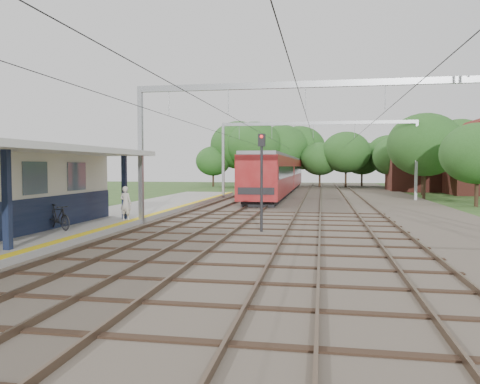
# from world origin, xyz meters

# --- Properties ---
(ground) EXTENTS (160.00, 160.00, 0.00)m
(ground) POSITION_xyz_m (0.00, 0.00, 0.00)
(ground) COLOR #2D4C1E
(ground) RESTS_ON ground
(ballast_bed) EXTENTS (18.00, 90.00, 0.10)m
(ballast_bed) POSITION_xyz_m (4.00, 30.00, 0.05)
(ballast_bed) COLOR #473D33
(ballast_bed) RESTS_ON ground
(platform) EXTENTS (5.00, 52.00, 0.35)m
(platform) POSITION_xyz_m (-7.50, 14.00, 0.17)
(platform) COLOR gray
(platform) RESTS_ON ground
(yellow_stripe) EXTENTS (0.45, 52.00, 0.01)m
(yellow_stripe) POSITION_xyz_m (-5.25, 14.00, 0.35)
(yellow_stripe) COLOR yellow
(yellow_stripe) RESTS_ON platform
(rail_tracks) EXTENTS (11.80, 88.00, 0.15)m
(rail_tracks) POSITION_xyz_m (1.50, 30.00, 0.18)
(rail_tracks) COLOR brown
(rail_tracks) RESTS_ON ballast_bed
(catenary_system) EXTENTS (17.22, 88.00, 7.00)m
(catenary_system) POSITION_xyz_m (3.39, 25.28, 5.51)
(catenary_system) COLOR gray
(catenary_system) RESTS_ON ground
(tree_band) EXTENTS (31.72, 30.88, 8.82)m
(tree_band) POSITION_xyz_m (3.84, 57.12, 4.92)
(tree_band) COLOR #382619
(tree_band) RESTS_ON ground
(house_far) EXTENTS (8.00, 6.12, 8.66)m
(house_far) POSITION_xyz_m (16.00, 52.00, 3.23)
(house_far) COLOR brown
(house_far) RESTS_ON ground
(person) EXTENTS (0.69, 0.53, 1.69)m
(person) POSITION_xyz_m (-5.60, 14.46, 1.19)
(person) COLOR beige
(person) RESTS_ON platform
(bicycle) EXTENTS (1.80, 1.28, 1.07)m
(bicycle) POSITION_xyz_m (-6.92, 10.56, 0.88)
(bicycle) COLOR black
(bicycle) RESTS_ON platform
(train) EXTENTS (3.05, 38.01, 4.00)m
(train) POSITION_xyz_m (-0.50, 43.71, 2.23)
(train) COLOR black
(train) RESTS_ON ballast_bed
(signal_post) EXTENTS (0.32, 0.28, 4.45)m
(signal_post) POSITION_xyz_m (1.35, 13.24, 2.83)
(signal_post) COLOR black
(signal_post) RESTS_ON ground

